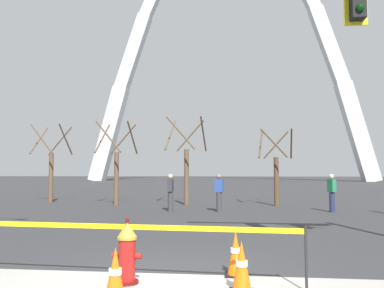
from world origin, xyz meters
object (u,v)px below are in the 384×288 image
at_px(fire_hydrant, 127,253).
at_px(traffic_cone_by_hydrant, 115,276).
at_px(traffic_cone_mid_sidewalk, 236,254).
at_px(traffic_cone_curb_edge, 242,267).
at_px(pedestrian_walking_right, 332,192).
at_px(pedestrian_near_trees, 219,192).
at_px(pedestrian_walking_left, 170,192).
at_px(monument_arch, 228,55).

bearing_deg(fire_hydrant, traffic_cone_by_hydrant, -83.82).
distance_m(fire_hydrant, traffic_cone_mid_sidewalk, 1.77).
relative_size(traffic_cone_mid_sidewalk, traffic_cone_curb_edge, 1.00).
distance_m(traffic_cone_curb_edge, pedestrian_walking_right, 12.07).
distance_m(pedestrian_walking_right, pedestrian_near_trees, 4.73).
relative_size(fire_hydrant, traffic_cone_curb_edge, 1.36).
relative_size(traffic_cone_by_hydrant, traffic_cone_curb_edge, 1.00).
bearing_deg(fire_hydrant, pedestrian_near_trees, 84.86).
xyz_separation_m(traffic_cone_curb_edge, pedestrian_walking_right, (3.94, 11.40, 0.46)).
distance_m(traffic_cone_mid_sidewalk, pedestrian_walking_left, 10.42).
distance_m(traffic_cone_by_hydrant, traffic_cone_curb_edge, 1.76).
bearing_deg(traffic_cone_by_hydrant, pedestrian_near_trees, 85.75).
bearing_deg(traffic_cone_mid_sidewalk, pedestrian_near_trees, 93.93).
distance_m(traffic_cone_mid_sidewalk, monument_arch, 64.30).
relative_size(traffic_cone_by_hydrant, pedestrian_walking_left, 0.46).
height_order(traffic_cone_curb_edge, monument_arch, monument_arch).
relative_size(fire_hydrant, pedestrian_near_trees, 0.62).
bearing_deg(traffic_cone_mid_sidewalk, traffic_cone_curb_edge, -84.77).
relative_size(fire_hydrant, monument_arch, 0.02).
distance_m(fire_hydrant, traffic_cone_by_hydrant, 0.93).
distance_m(traffic_cone_by_hydrant, pedestrian_walking_right, 13.27).
bearing_deg(monument_arch, pedestrian_walking_left, -91.92).
bearing_deg(traffic_cone_by_hydrant, fire_hydrant, 96.18).
xyz_separation_m(traffic_cone_mid_sidewalk, traffic_cone_curb_edge, (0.08, -0.91, 0.00)).
height_order(pedestrian_walking_right, pedestrian_near_trees, same).
xyz_separation_m(traffic_cone_by_hydrant, pedestrian_near_trees, (0.86, 11.61, 0.46)).
xyz_separation_m(pedestrian_walking_left, pedestrian_near_trees, (2.07, 0.03, 0.00)).
bearing_deg(traffic_cone_mid_sidewalk, fire_hydrant, -159.31).
distance_m(traffic_cone_mid_sidewalk, pedestrian_near_trees, 10.10).
distance_m(traffic_cone_by_hydrant, monument_arch, 65.74).
height_order(traffic_cone_by_hydrant, traffic_cone_curb_edge, same).
bearing_deg(fire_hydrant, traffic_cone_mid_sidewalk, 20.69).
height_order(traffic_cone_mid_sidewalk, pedestrian_near_trees, pedestrian_near_trees).
height_order(traffic_cone_by_hydrant, pedestrian_walking_right, pedestrian_walking_right).
xyz_separation_m(traffic_cone_mid_sidewalk, pedestrian_walking_right, (4.02, 10.49, 0.46)).
distance_m(fire_hydrant, monument_arch, 64.85).
xyz_separation_m(traffic_cone_by_hydrant, pedestrian_walking_right, (5.58, 12.03, 0.46)).
relative_size(traffic_cone_curb_edge, pedestrian_walking_right, 0.46).
bearing_deg(pedestrian_near_trees, monument_arch, 90.43).
relative_size(fire_hydrant, pedestrian_walking_right, 0.62).
distance_m(traffic_cone_by_hydrant, pedestrian_near_trees, 11.65).
xyz_separation_m(traffic_cone_by_hydrant, monument_arch, (0.49, 62.14, 21.45)).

